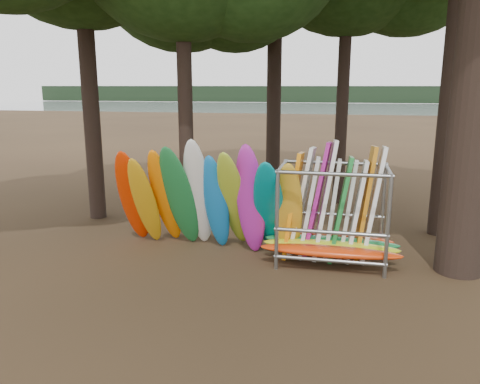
# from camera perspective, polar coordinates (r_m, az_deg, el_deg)

# --- Properties ---
(ground) EXTENTS (120.00, 120.00, 0.00)m
(ground) POSITION_cam_1_polar(r_m,az_deg,el_deg) (11.08, -1.72, -8.77)
(ground) COLOR #47331E
(ground) RESTS_ON ground
(lake) EXTENTS (160.00, 160.00, 0.00)m
(lake) POSITION_cam_1_polar(r_m,az_deg,el_deg) (70.15, 10.48, 9.30)
(lake) COLOR gray
(lake) RESTS_ON ground
(far_shore) EXTENTS (160.00, 4.00, 4.00)m
(far_shore) POSITION_cam_1_polar(r_m,az_deg,el_deg) (120.03, 11.46, 11.60)
(far_shore) COLOR black
(far_shore) RESTS_ON ground
(kayak_row) EXTENTS (4.79, 2.21, 3.06)m
(kayak_row) POSITION_cam_1_polar(r_m,az_deg,el_deg) (11.50, -3.81, -1.10)
(kayak_row) COLOR red
(kayak_row) RESTS_ON ground
(storage_rack) EXTENTS (3.22, 1.52, 2.89)m
(storage_rack) POSITION_cam_1_polar(r_m,az_deg,el_deg) (11.14, 11.14, -3.11)
(storage_rack) COLOR gray
(storage_rack) RESTS_ON ground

